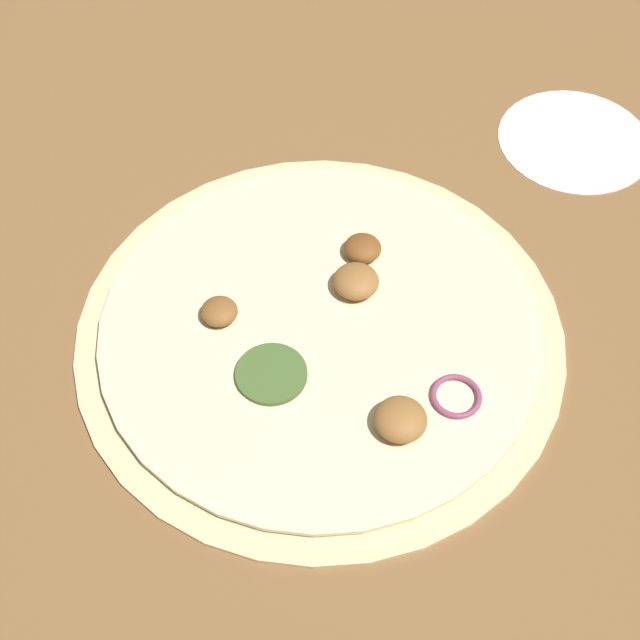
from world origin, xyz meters
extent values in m
plane|color=brown|center=(0.00, 0.00, 0.00)|extent=(3.00, 3.00, 0.00)
cylinder|color=beige|center=(0.00, 0.00, 0.00)|extent=(0.38, 0.38, 0.01)
cylinder|color=beige|center=(0.00, 0.00, 0.01)|extent=(0.34, 0.34, 0.00)
ellipsoid|color=brown|center=(-0.06, 0.05, 0.02)|extent=(0.03, 0.03, 0.01)
ellipsoid|color=#996633|center=(0.04, 0.01, 0.02)|extent=(0.04, 0.04, 0.02)
cylinder|color=#47662D|center=(-0.05, -0.02, 0.01)|extent=(0.05, 0.05, 0.00)
ellipsoid|color=brown|center=(0.07, 0.04, 0.02)|extent=(0.03, 0.03, 0.02)
torus|color=#934266|center=(0.05, -0.11, 0.01)|extent=(0.04, 0.04, 0.00)
ellipsoid|color=#996633|center=(0.00, -0.10, 0.02)|extent=(0.04, 0.04, 0.02)
cylinder|color=white|center=(0.31, 0.06, 0.00)|extent=(0.14, 0.14, 0.00)
camera|label=1|loc=(-0.21, -0.34, 0.56)|focal=50.00mm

